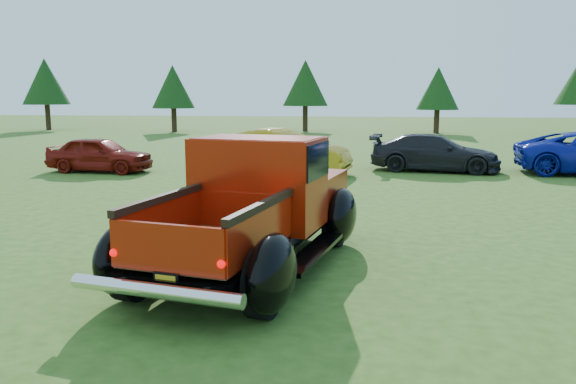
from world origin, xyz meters
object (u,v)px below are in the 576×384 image
object	(u,v)px
tree_mid_right	(438,89)
show_car_red	(100,154)
tree_west	(173,87)
pickup_truck	(259,203)
tree_far_west	(45,82)
tree_mid_left	(305,83)
show_car_yellow	(281,152)
show_car_grey	(435,153)

from	to	relation	value
tree_mid_right	show_car_red	distance (m)	25.49
tree_west	show_car_red	xyz separation A→B (m)	(4.42, -20.43, -2.52)
show_car_red	pickup_truck	bearing A→B (deg)	-138.61
tree_far_west	tree_mid_left	size ratio (longest dim) A/B	1.04
show_car_yellow	show_car_grey	world-z (taller)	show_car_yellow
show_car_red	show_car_grey	xyz separation A→B (m)	(11.08, 1.70, 0.03)
tree_far_west	pickup_truck	world-z (taller)	tree_far_west
tree_mid_right	show_car_yellow	bearing A→B (deg)	-109.45
tree_mid_left	pickup_truck	xyz separation A→B (m)	(2.56, -31.83, -2.48)
tree_west	tree_mid_right	distance (m)	18.03
tree_west	pickup_truck	bearing A→B (deg)	-68.81
tree_far_west	show_car_grey	world-z (taller)	tree_far_west
tree_far_west	tree_mid_right	xyz separation A→B (m)	(28.00, -0.00, -0.55)
tree_far_west	tree_mid_right	world-z (taller)	tree_far_west
tree_west	tree_mid_right	xyz separation A→B (m)	(18.00, 1.00, -0.14)
tree_west	tree_far_west	bearing A→B (deg)	174.29
tree_far_west	pickup_truck	xyz separation A→B (m)	(21.56, -30.83, -2.61)
show_car_red	show_car_grey	distance (m)	11.21
show_car_yellow	tree_mid_left	bearing A→B (deg)	13.35
pickup_truck	tree_west	bearing A→B (deg)	122.57
show_car_yellow	show_car_red	bearing A→B (deg)	101.32
show_car_red	show_car_yellow	bearing A→B (deg)	-84.03
tree_west	show_car_grey	world-z (taller)	tree_west
pickup_truck	show_car_red	bearing A→B (deg)	138.62
pickup_truck	show_car_yellow	size ratio (longest dim) A/B	1.23
tree_mid_left	show_car_grey	bearing A→B (deg)	-72.60
show_car_grey	tree_mid_left	bearing A→B (deg)	25.80
pickup_truck	show_car_red	xyz separation A→B (m)	(-7.14, 9.39, -0.32)
tree_west	tree_mid_right	size ratio (longest dim) A/B	1.05
pickup_truck	show_car_grey	world-z (taller)	pickup_truck
tree_mid_left	tree_mid_right	xyz separation A→B (m)	(9.00, -1.00, -0.41)
pickup_truck	show_car_grey	bearing A→B (deg)	81.82
pickup_truck	show_car_yellow	bearing A→B (deg)	107.69
show_car_red	show_car_yellow	xyz separation A→B (m)	(6.08, 0.19, 0.14)
show_car_yellow	show_car_grey	xyz separation A→B (m)	(5.00, 1.50, -0.11)
tree_west	pickup_truck	world-z (taller)	tree_west
show_car_red	show_car_yellow	size ratio (longest dim) A/B	0.78
show_car_yellow	tree_far_west	bearing A→B (deg)	53.48
tree_west	show_car_red	size ratio (longest dim) A/B	1.33
tree_mid_left	tree_mid_right	distance (m)	9.06
tree_far_west	show_car_red	bearing A→B (deg)	-56.07
tree_mid_left	show_car_yellow	distance (m)	22.45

